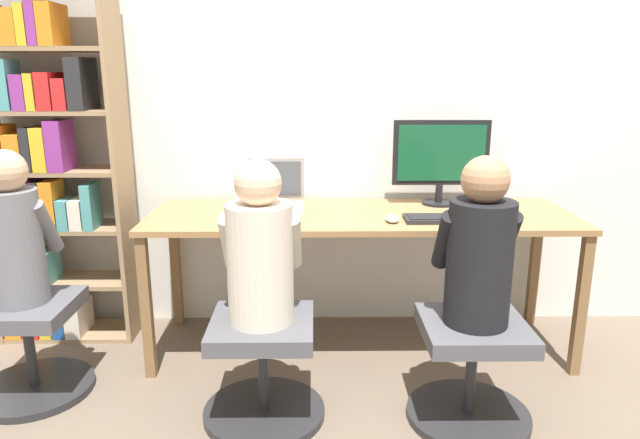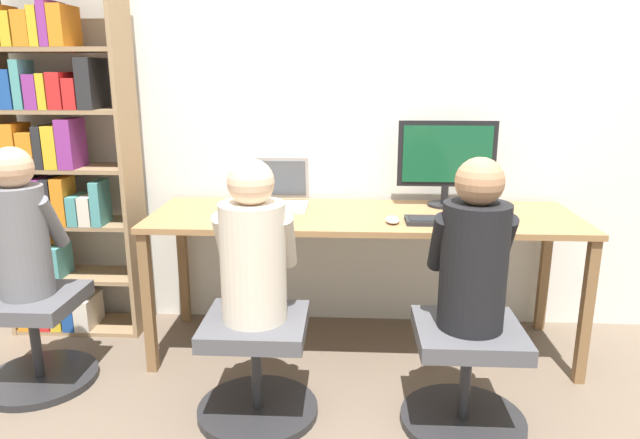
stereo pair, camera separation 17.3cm
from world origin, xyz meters
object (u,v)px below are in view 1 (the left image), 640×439
laptop (276,197)px  person_near_shelf (14,233)px  desktop_monitor (441,159)px  bookshelf (43,169)px  office_chair_right (263,366)px  office_chair_left (471,369)px  office_chair_side (29,345)px  keyboard (447,218)px  person_at_monitor (480,250)px  person_at_laptop (260,251)px

laptop → person_near_shelf: 1.28m
desktop_monitor → bookshelf: (-2.16, -0.04, -0.04)m
laptop → office_chair_right: (-0.02, -0.80, -0.58)m
office_chair_left → office_chair_side: size_ratio=1.00×
bookshelf → office_chair_side: bearing=-78.6°
keyboard → person_at_monitor: size_ratio=0.59×
office_chair_right → person_near_shelf: person_near_shelf is taller
person_near_shelf → office_chair_right: bearing=-10.8°
desktop_monitor → office_chair_right: bearing=-137.0°
office_chair_left → bookshelf: 2.42m
keyboard → office_chair_left: 0.75m
keyboard → person_at_laptop: 1.01m
person_at_monitor → person_at_laptop: person_at_monitor is taller
laptop → bookshelf: 1.27m
person_at_laptop → office_chair_side: bearing=169.7°
desktop_monitor → office_chair_side: (-2.04, -0.65, -0.78)m
person_at_monitor → person_near_shelf: size_ratio=1.01×
office_chair_left → person_near_shelf: size_ratio=0.77×
office_chair_left → keyboard: bearing=92.1°
person_at_monitor → bookshelf: bookshelf is taller
laptop → office_chair_right: 0.99m
keyboard → bookshelf: size_ratio=0.22×
bookshelf → person_near_shelf: (0.12, -0.60, -0.19)m
office_chair_side → person_near_shelf: person_near_shelf is taller
desktop_monitor → person_at_laptop: desktop_monitor is taller
person_at_monitor → office_chair_left: bearing=-90.0°
laptop → office_chair_side: (-1.13, -0.59, -0.58)m
office_chair_right → person_at_laptop: person_at_laptop is taller
keyboard → bookshelf: bookshelf is taller
person_at_laptop → desktop_monitor: bearing=42.8°
desktop_monitor → keyboard: size_ratio=1.27×
office_chair_right → office_chair_side: (-1.12, 0.21, 0.00)m
bookshelf → keyboard: bearing=-8.6°
office_chair_left → office_chair_right: 0.91m
laptop → office_chair_side: 1.40m
bookshelf → office_chair_left: bearing=-21.6°
keyboard → person_at_laptop: bearing=-151.1°
office_chair_right → person_near_shelf: 1.26m
desktop_monitor → office_chair_side: size_ratio=0.98×
office_chair_left → person_at_laptop: person_at_laptop is taller
person_at_laptop → laptop: bearing=88.9°
person_at_laptop → bookshelf: bookshelf is taller
laptop → office_chair_left: laptop is taller
laptop → person_at_monitor: 1.21m
office_chair_left → bookshelf: (-2.14, 0.85, 0.74)m
person_at_laptop → bookshelf: (-1.24, 0.81, 0.21)m
person_at_monitor → keyboard: bearing=92.1°
laptop → office_chair_side: bearing=-152.4°
desktop_monitor → person_at_laptop: (-0.92, -0.85, -0.25)m
laptop → keyboard: size_ratio=0.76×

